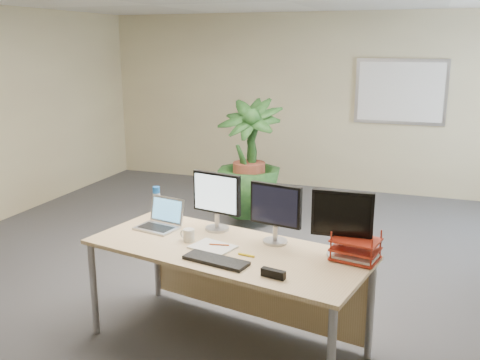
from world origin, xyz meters
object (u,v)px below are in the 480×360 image
(floor_plant, at_px, (249,167))
(monitor_right, at_px, (276,209))
(desk, at_px, (234,264))
(monitor_left, at_px, (217,197))
(laptop, at_px, (161,220))

(floor_plant, xyz_separation_m, monitor_right, (1.05, -2.48, 0.30))
(desk, distance_m, monitor_left, 0.54)
(desk, height_order, monitor_right, monitor_right)
(floor_plant, bearing_deg, laptop, -87.99)
(monitor_right, bearing_deg, desk, -159.25)
(desk, height_order, monitor_left, monitor_left)
(desk, bearing_deg, floor_plant, 106.48)
(monitor_left, bearing_deg, floor_plant, 102.76)
(desk, relative_size, floor_plant, 1.46)
(monitor_right, height_order, laptop, monitor_right)
(floor_plant, bearing_deg, monitor_left, -77.24)
(floor_plant, height_order, monitor_left, floor_plant)
(floor_plant, distance_m, laptop, 2.46)
(floor_plant, relative_size, laptop, 4.08)
(desk, distance_m, floor_plant, 2.70)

